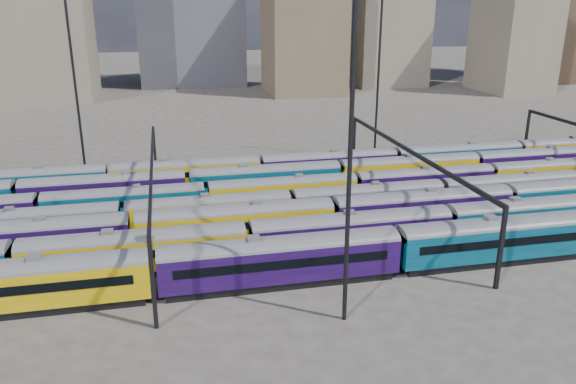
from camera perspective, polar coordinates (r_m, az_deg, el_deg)
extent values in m
plane|color=#3F3B35|center=(67.51, 4.03, -2.69)|extent=(500.00, 500.00, 0.00)
cube|color=black|center=(52.95, -25.75, -10.52)|extent=(20.78, 2.70, 0.77)
cube|color=#AA8706|center=(52.08, -26.06, -8.62)|extent=(21.87, 3.17, 3.17)
cylinder|color=#4C4C51|center=(51.42, -26.31, -7.04)|extent=(21.87, 3.17, 3.17)
cube|color=black|center=(50.52, -26.51, -9.05)|extent=(19.25, 0.06, 0.82)
cube|color=black|center=(53.32, -25.74, -7.48)|extent=(19.25, 0.06, 0.82)
cube|color=slate|center=(51.09, -26.44, -6.18)|extent=(1.09, 0.98, 0.38)
cube|color=black|center=(52.11, -0.75, -8.96)|extent=(20.78, 2.70, 0.77)
cube|color=#170733|center=(51.23, -0.76, -7.01)|extent=(21.87, 3.17, 3.17)
cylinder|color=#4C4C51|center=(50.56, -0.76, -5.39)|extent=(21.87, 3.17, 3.17)
cube|color=black|center=(49.65, -0.38, -7.40)|extent=(19.25, 0.06, 0.82)
cube|color=black|center=(52.49, -1.12, -5.89)|extent=(19.25, 0.06, 0.82)
cube|color=slate|center=(50.22, -0.77, -4.51)|extent=(1.09, 0.98, 0.38)
cube|color=black|center=(60.31, 20.78, -6.25)|extent=(20.78, 2.70, 0.77)
cube|color=#04364A|center=(59.55, 21.00, -4.53)|extent=(21.87, 3.17, 3.17)
cylinder|color=#4C4C51|center=(58.97, 21.18, -3.11)|extent=(21.87, 3.17, 3.17)
cube|color=black|center=(58.19, 21.89, -4.77)|extent=(19.25, 0.06, 0.82)
cube|color=black|center=(60.64, 20.23, -3.63)|extent=(19.25, 0.06, 0.82)
cube|color=slate|center=(58.68, 21.27, -2.34)|extent=(1.09, 0.98, 0.38)
cube|color=black|center=(55.86, -15.03, -7.68)|extent=(19.67, 2.55, 0.72)
cube|color=#AA8706|center=(55.08, -15.19, -5.94)|extent=(20.71, 3.00, 3.00)
cylinder|color=#4C4C51|center=(54.49, -15.33, -4.50)|extent=(20.71, 3.00, 3.00)
cube|color=black|center=(53.55, -15.28, -6.25)|extent=(18.22, 0.06, 0.78)
cube|color=black|center=(56.33, -15.17, -4.97)|extent=(18.22, 0.06, 0.78)
cube|color=slate|center=(54.19, -15.40, -3.72)|extent=(1.04, 0.93, 0.36)
cube|color=black|center=(58.48, 6.37, -5.88)|extent=(19.67, 2.55, 0.72)
cube|color=#170733|center=(57.73, 6.43, -4.20)|extent=(20.71, 3.00, 3.00)
cylinder|color=#4C4C51|center=(57.17, 6.49, -2.81)|extent=(20.71, 3.00, 3.00)
cube|color=black|center=(56.27, 6.94, -4.44)|extent=(18.22, 0.06, 0.78)
cube|color=black|center=(58.92, 5.97, -3.31)|extent=(18.22, 0.06, 0.78)
cube|color=slate|center=(56.88, 6.52, -2.06)|extent=(1.04, 0.93, 0.36)
cube|color=black|center=(68.02, 23.68, -3.81)|extent=(19.67, 2.55, 0.72)
cube|color=#04364A|center=(67.38, 23.88, -2.34)|extent=(20.71, 3.00, 3.00)
cylinder|color=#4C4C51|center=(66.90, 24.05, -1.14)|extent=(20.71, 3.00, 3.00)
cube|color=black|center=(66.13, 24.68, -2.50)|extent=(18.22, 0.06, 0.78)
cube|color=black|center=(68.41, 23.19, -1.62)|extent=(18.22, 0.06, 0.78)
cube|color=slate|center=(66.65, 24.14, -0.49)|extent=(1.04, 0.93, 0.36)
cube|color=black|center=(62.07, -25.25, -6.16)|extent=(19.69, 2.56, 0.73)
cube|color=#170733|center=(61.37, -25.49, -4.58)|extent=(20.73, 3.01, 3.01)
cylinder|color=#4C4C51|center=(60.84, -25.68, -3.27)|extent=(20.73, 3.01, 3.01)
cube|color=black|center=(59.87, -25.83, -4.82)|extent=(18.24, 0.06, 0.78)
cube|color=black|center=(62.61, -25.25, -3.74)|extent=(18.24, 0.06, 0.78)
cube|color=slate|center=(60.57, -25.79, -2.57)|extent=(1.04, 0.93, 0.36)
cube|color=black|center=(60.64, -5.21, -4.91)|extent=(19.69, 2.56, 0.73)
cube|color=#AA8706|center=(59.92, -5.27, -3.28)|extent=(20.73, 3.01, 3.01)
cylinder|color=#4C4C51|center=(59.38, -5.31, -1.93)|extent=(20.73, 3.01, 3.01)
cube|color=black|center=(58.38, -5.08, -3.50)|extent=(18.24, 0.06, 0.78)
cube|color=black|center=(61.20, -5.46, -2.44)|extent=(18.24, 0.06, 0.78)
cube|color=slate|center=(59.10, -5.33, -1.20)|extent=(1.04, 0.93, 0.36)
cube|color=black|center=(66.42, 13.37, -3.21)|extent=(19.69, 2.56, 0.73)
cube|color=#170733|center=(65.76, 13.49, -1.70)|extent=(20.73, 3.01, 3.01)
cylinder|color=#4C4C51|center=(65.27, 13.59, -0.46)|extent=(20.73, 3.01, 3.01)
cube|color=black|center=(64.37, 14.09, -1.86)|extent=(18.24, 0.06, 0.78)
cube|color=black|center=(66.93, 12.96, -0.97)|extent=(18.24, 0.06, 0.78)
cube|color=slate|center=(65.02, 13.65, 0.20)|extent=(1.04, 0.93, 0.36)
cube|color=black|center=(66.60, -24.50, -4.43)|extent=(17.52, 2.27, 0.65)
cube|color=#04364A|center=(66.02, -24.69, -3.10)|extent=(18.44, 2.67, 2.67)
cylinder|color=#4C4C51|center=(65.57, -24.85, -2.02)|extent=(18.44, 2.67, 2.67)
cube|color=black|center=(64.67, -24.96, -3.28)|extent=(16.23, 0.06, 0.69)
cube|color=black|center=(67.15, -24.50, -2.43)|extent=(16.23, 0.06, 0.69)
cube|color=slate|center=(65.34, -24.93, -1.43)|extent=(0.92, 0.83, 0.32)
cube|color=black|center=(65.04, -7.91, -3.38)|extent=(17.52, 2.27, 0.65)
cube|color=#AA8706|center=(64.44, -7.98, -2.01)|extent=(18.44, 2.67, 2.67)
cylinder|color=#4C4C51|center=(63.98, -8.03, -0.89)|extent=(18.44, 2.67, 2.67)
cube|color=black|center=(63.06, -7.89, -2.16)|extent=(16.23, 0.06, 0.69)
cube|color=black|center=(65.60, -8.09, -1.34)|extent=(16.23, 0.06, 0.69)
cube|color=slate|center=(63.75, -8.06, -0.28)|extent=(0.92, 0.83, 0.32)
cube|color=black|center=(68.92, 8.06, -2.09)|extent=(17.52, 2.27, 0.65)
cube|color=#170733|center=(68.35, 8.12, -0.79)|extent=(18.44, 2.67, 2.67)
cylinder|color=#4C4C51|center=(67.92, 8.17, 0.27)|extent=(18.44, 2.67, 2.67)
cube|color=black|center=(67.05, 8.53, -0.91)|extent=(16.23, 0.06, 0.69)
cube|color=black|center=(69.45, 7.75, -0.18)|extent=(16.23, 0.06, 0.69)
cube|color=slate|center=(67.70, 8.20, 0.85)|extent=(0.92, 0.83, 0.32)
cube|color=black|center=(77.43, 21.40, -0.89)|extent=(17.52, 2.27, 0.65)
cube|color=#04364A|center=(76.92, 21.55, 0.28)|extent=(18.44, 2.67, 2.67)
cylinder|color=#4C4C51|center=(76.54, 21.67, 1.23)|extent=(18.44, 2.67, 2.67)
cube|color=black|center=(75.77, 22.13, 0.19)|extent=(16.23, 0.06, 0.69)
cube|color=black|center=(77.90, 21.04, 0.81)|extent=(16.23, 0.06, 0.69)
cube|color=slate|center=(76.35, 21.73, 1.74)|extent=(0.92, 0.83, 0.32)
cube|color=black|center=(69.78, -16.07, -2.40)|extent=(17.62, 2.29, 0.65)
cube|color=#04364A|center=(69.22, -16.19, -1.11)|extent=(18.55, 2.69, 2.69)
cylinder|color=#4C4C51|center=(68.79, -16.29, -0.05)|extent=(18.55, 2.69, 2.69)
cube|color=black|center=(67.83, -16.28, -1.23)|extent=(16.32, 0.06, 0.70)
cube|color=black|center=(70.40, -16.16, -0.49)|extent=(16.32, 0.06, 0.70)
cube|color=slate|center=(68.57, -16.35, 0.51)|extent=(0.93, 0.83, 0.32)
cube|color=black|center=(70.92, -0.49, -1.29)|extent=(17.62, 2.29, 0.65)
cube|color=#AA8706|center=(70.37, -0.49, -0.01)|extent=(18.55, 2.69, 2.69)
cylinder|color=#4C4C51|center=(69.95, -0.49, 1.03)|extent=(18.55, 2.69, 2.69)
cube|color=black|center=(69.00, -0.26, -0.11)|extent=(16.32, 0.06, 0.70)
cube|color=black|center=(71.53, -0.72, 0.58)|extent=(16.32, 0.06, 0.70)
cube|color=slate|center=(69.73, -0.50, 1.59)|extent=(0.93, 0.83, 0.32)
cube|color=black|center=(76.96, 13.60, -0.20)|extent=(17.62, 2.29, 0.65)
cube|color=#170733|center=(76.45, 13.69, 0.98)|extent=(18.55, 2.69, 2.69)
cylinder|color=#4C4C51|center=(76.07, 13.77, 1.94)|extent=(18.55, 2.69, 2.69)
cube|color=black|center=(75.20, 14.16, 0.90)|extent=(16.32, 0.06, 0.70)
cube|color=black|center=(77.53, 13.28, 1.51)|extent=(16.32, 0.06, 0.70)
cube|color=slate|center=(75.87, 13.81, 2.46)|extent=(0.93, 0.83, 0.32)
cube|color=black|center=(86.89, 25.05, 0.69)|extent=(17.62, 2.29, 0.65)
cube|color=#AA8706|center=(86.44, 25.20, 1.74)|extent=(18.55, 2.69, 2.69)
cylinder|color=#4C4C51|center=(86.10, 25.33, 2.60)|extent=(18.55, 2.69, 2.69)
cube|color=black|center=(85.33, 25.77, 1.68)|extent=(16.32, 0.06, 0.70)
cube|color=black|center=(87.39, 24.71, 2.21)|extent=(16.32, 0.06, 0.70)
cube|color=slate|center=(85.92, 25.39, 3.06)|extent=(0.93, 0.83, 0.32)
cube|color=black|center=(74.71, -17.96, -1.16)|extent=(18.92, 2.46, 0.70)
cube|color=#170733|center=(74.15, -18.10, 0.14)|extent=(19.92, 2.89, 2.89)
cylinder|color=#4C4C51|center=(73.73, -18.21, 1.20)|extent=(19.92, 2.89, 2.89)
cube|color=black|center=(72.66, -18.22, 0.04)|extent=(17.53, 0.06, 0.75)
cube|color=black|center=(75.44, -18.03, 0.74)|extent=(17.53, 0.06, 0.75)
cube|color=slate|center=(73.51, -18.27, 1.78)|extent=(1.00, 0.90, 0.35)
cube|color=black|center=(75.30, -2.28, -0.08)|extent=(18.92, 2.46, 0.70)
cube|color=#04364A|center=(74.74, -2.30, 1.23)|extent=(19.92, 2.89, 2.89)
cylinder|color=#4C4C51|center=(74.32, -2.31, 2.29)|extent=(19.92, 2.89, 2.89)
cube|color=black|center=(73.27, -2.10, 1.15)|extent=(17.53, 0.06, 0.75)
cube|color=black|center=(76.02, -2.50, 1.80)|extent=(17.53, 0.06, 0.75)
cube|color=slate|center=(74.11, -2.32, 2.86)|extent=(1.00, 0.90, 0.35)
cube|color=black|center=(81.25, 12.11, 0.93)|extent=(18.92, 2.46, 0.70)
cube|color=#AA8706|center=(80.73, 12.20, 2.14)|extent=(19.92, 2.89, 2.89)
cylinder|color=#4C4C51|center=(80.34, 12.27, 3.13)|extent=(19.92, 2.89, 2.89)
cube|color=black|center=(79.36, 12.64, 2.08)|extent=(17.53, 0.06, 0.75)
cube|color=black|center=(81.91, 11.80, 2.66)|extent=(17.53, 0.06, 0.75)
cube|color=slate|center=(80.14, 12.30, 3.66)|extent=(1.00, 0.90, 0.35)
cube|color=black|center=(91.51, 23.92, 1.71)|extent=(18.92, 2.46, 0.70)
cube|color=#170733|center=(91.05, 24.06, 2.79)|extent=(19.92, 2.89, 2.89)
cylinder|color=#4C4C51|center=(90.70, 24.18, 3.67)|extent=(19.92, 2.89, 2.89)
cube|color=black|center=(89.84, 24.63, 2.75)|extent=(17.53, 0.06, 0.75)
cube|color=black|center=(92.10, 23.57, 3.25)|extent=(17.53, 0.06, 0.75)
cube|color=slate|center=(90.53, 24.25, 4.14)|extent=(1.00, 0.90, 0.35)
cube|color=black|center=(81.07, -24.72, -0.46)|extent=(18.83, 2.44, 0.69)
cube|color=#04364A|center=(80.55, -24.89, 0.74)|extent=(19.82, 2.87, 2.87)
cylinder|color=#4C4C51|center=(80.16, -25.02, 1.72)|extent=(19.82, 2.87, 2.87)
cube|color=black|center=(79.10, -25.12, 0.66)|extent=(17.44, 0.06, 0.74)
cube|color=black|center=(81.82, -24.72, 1.28)|extent=(17.44, 0.06, 0.74)
cube|color=slate|center=(79.97, -25.10, 2.24)|extent=(0.99, 0.89, 0.35)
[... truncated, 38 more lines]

